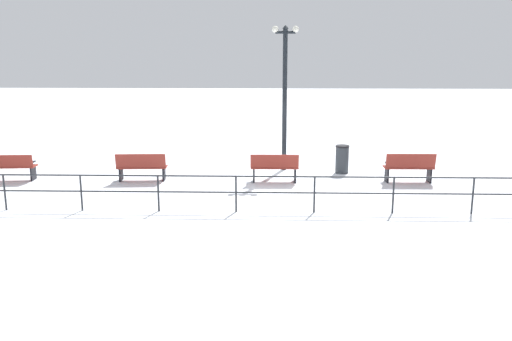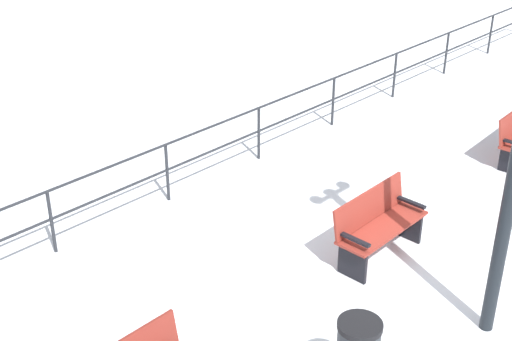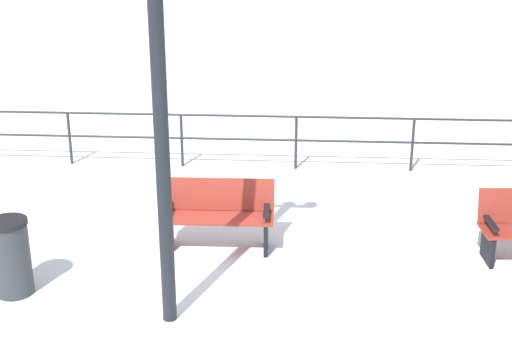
{
  "view_description": "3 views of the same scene",
  "coord_description": "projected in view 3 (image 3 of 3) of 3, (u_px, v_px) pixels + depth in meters",
  "views": [
    {
      "loc": [
        -17.2,
        0.11,
        4.24
      ],
      "look_at": [
        -1.72,
        0.54,
        0.74
      ],
      "focal_mm": 38.64,
      "sensor_mm": 36.0,
      "label": 1
    },
    {
      "loc": [
        4.48,
        -7.11,
        5.64
      ],
      "look_at": [
        -2.56,
        0.11,
        0.4
      ],
      "focal_mm": 50.55,
      "sensor_mm": 36.0,
      "label": 2
    },
    {
      "loc": [
        8.73,
        1.09,
        4.39
      ],
      "look_at": [
        -1.93,
        0.4,
        0.47
      ],
      "focal_mm": 50.5,
      "sensor_mm": 36.0,
      "label": 3
    }
  ],
  "objects": [
    {
      "name": "trash_bin",
      "position": [
        11.0,
        257.0,
        8.55
      ],
      "size": [
        0.47,
        0.47,
        0.96
      ],
      "color": "#2D3338",
      "rests_on": "ground"
    },
    {
      "name": "lamppost_middle",
      "position": [
        158.0,
        63.0,
        7.16
      ],
      "size": [
        0.22,
        0.9,
        4.93
      ],
      "color": "black",
      "rests_on": "ground"
    },
    {
      "name": "ground_plane",
      "position": [
        217.0,
        251.0,
        9.76
      ],
      "size": [
        80.0,
        80.0,
        0.0
      ],
      "primitive_type": "plane",
      "color": "white",
      "rests_on": "ground"
    },
    {
      "name": "bench_third",
      "position": [
        218.0,
        214.0,
        9.72
      ],
      "size": [
        0.57,
        1.53,
        0.94
      ],
      "rotation": [
        0.0,
        0.0,
        0.02
      ],
      "color": "maroon",
      "rests_on": "ground"
    },
    {
      "name": "waterfront_railing",
      "position": [
        239.0,
        132.0,
        12.7
      ],
      "size": [
        0.05,
        22.45,
        0.98
      ],
      "color": "#26282D",
      "rests_on": "ground"
    }
  ]
}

